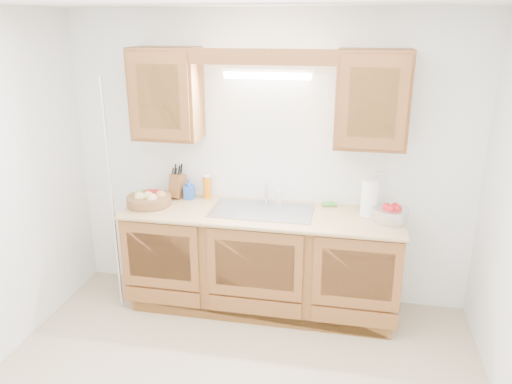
% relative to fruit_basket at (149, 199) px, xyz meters
% --- Properties ---
extents(room, '(3.52, 3.50, 2.50)m').
position_rel_fruit_basket_xyz_m(room, '(0.98, -1.17, 0.30)').
color(room, '#C0AB8A').
rests_on(room, ground).
extents(base_cabinets, '(2.20, 0.60, 0.86)m').
position_rel_fruit_basket_xyz_m(base_cabinets, '(0.98, 0.03, -0.51)').
color(base_cabinets, brown).
rests_on(base_cabinets, ground).
extents(countertop, '(2.30, 0.63, 0.04)m').
position_rel_fruit_basket_xyz_m(countertop, '(0.98, 0.02, -0.07)').
color(countertop, tan).
rests_on(countertop, base_cabinets).
extents(upper_cabinet_left, '(0.55, 0.33, 0.75)m').
position_rel_fruit_basket_xyz_m(upper_cabinet_left, '(0.15, 0.17, 0.87)').
color(upper_cabinet_left, brown).
rests_on(upper_cabinet_left, room).
extents(upper_cabinet_right, '(0.55, 0.33, 0.75)m').
position_rel_fruit_basket_xyz_m(upper_cabinet_right, '(1.81, 0.17, 0.87)').
color(upper_cabinet_right, brown).
rests_on(upper_cabinet_right, room).
extents(valance, '(2.20, 0.05, 0.12)m').
position_rel_fruit_basket_xyz_m(valance, '(0.98, 0.02, 1.19)').
color(valance, brown).
rests_on(valance, room).
extents(fluorescent_fixture, '(0.76, 0.08, 0.08)m').
position_rel_fruit_basket_xyz_m(fluorescent_fixture, '(0.98, 0.25, 1.04)').
color(fluorescent_fixture, white).
rests_on(fluorescent_fixture, room).
extents(sink, '(0.84, 0.46, 0.36)m').
position_rel_fruit_basket_xyz_m(sink, '(0.98, 0.04, -0.12)').
color(sink, '#9E9EA3').
rests_on(sink, countertop).
extents(wire_shelf_pole, '(0.03, 0.03, 2.00)m').
position_rel_fruit_basket_xyz_m(wire_shelf_pole, '(-0.22, -0.23, 0.05)').
color(wire_shelf_pole, silver).
rests_on(wire_shelf_pole, ground).
extents(outlet_plate, '(0.08, 0.01, 0.12)m').
position_rel_fruit_basket_xyz_m(outlet_plate, '(1.93, 0.32, 0.20)').
color(outlet_plate, white).
rests_on(outlet_plate, room).
extents(fruit_basket, '(0.44, 0.44, 0.12)m').
position_rel_fruit_basket_xyz_m(fruit_basket, '(0.00, 0.00, 0.00)').
color(fruit_basket, brown).
rests_on(fruit_basket, countertop).
extents(knife_block, '(0.13, 0.19, 0.31)m').
position_rel_fruit_basket_xyz_m(knife_block, '(0.17, 0.24, 0.06)').
color(knife_block, brown).
rests_on(knife_block, countertop).
extents(orange_canister, '(0.08, 0.08, 0.21)m').
position_rel_fruit_basket_xyz_m(orange_canister, '(0.44, 0.26, 0.05)').
color(orange_canister, orange).
rests_on(orange_canister, countertop).
extents(soap_bottle, '(0.08, 0.09, 0.18)m').
position_rel_fruit_basket_xyz_m(soap_bottle, '(0.29, 0.21, 0.04)').
color(soap_bottle, blue).
rests_on(soap_bottle, countertop).
extents(sponge, '(0.13, 0.10, 0.02)m').
position_rel_fruit_basket_xyz_m(sponge, '(1.52, 0.27, -0.04)').
color(sponge, '#CC333F').
rests_on(sponge, countertop).
extents(paper_towel, '(0.17, 0.17, 0.36)m').
position_rel_fruit_basket_xyz_m(paper_towel, '(1.85, 0.11, 0.10)').
color(paper_towel, silver).
rests_on(paper_towel, countertop).
extents(apple_bowl, '(0.33, 0.33, 0.15)m').
position_rel_fruit_basket_xyz_m(apple_bowl, '(2.01, 0.02, 0.01)').
color(apple_bowl, silver).
rests_on(apple_bowl, countertop).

